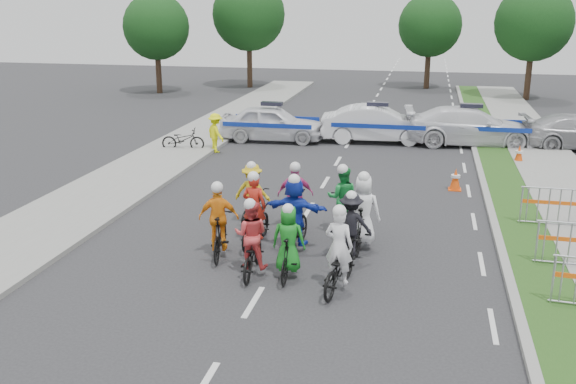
% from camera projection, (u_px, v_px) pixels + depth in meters
% --- Properties ---
extents(ground, '(90.00, 90.00, 0.00)m').
position_uv_depth(ground, '(253.00, 302.00, 12.81)').
color(ground, '#28282B').
rests_on(ground, ground).
extents(curb_right, '(0.20, 60.00, 0.12)m').
position_uv_depth(curb_right, '(497.00, 233.00, 16.43)').
color(curb_right, gray).
rests_on(curb_right, ground).
extents(grass_strip, '(1.20, 60.00, 0.11)m').
position_uv_depth(grass_strip, '(525.00, 236.00, 16.29)').
color(grass_strip, '#1F4717').
rests_on(grass_strip, ground).
extents(sidewalk_left, '(3.00, 60.00, 0.13)m').
position_uv_depth(sidewalk_left, '(85.00, 204.00, 18.81)').
color(sidewalk_left, gray).
rests_on(sidewalk_left, ground).
extents(rider_0, '(0.95, 1.93, 1.88)m').
position_uv_depth(rider_0, '(339.00, 262.00, 13.21)').
color(rider_0, black).
rests_on(rider_0, ground).
extents(rider_1, '(0.72, 1.63, 1.71)m').
position_uv_depth(rider_1, '(289.00, 248.00, 13.79)').
color(rider_1, black).
rests_on(rider_1, ground).
extents(rider_2, '(0.77, 1.77, 1.77)m').
position_uv_depth(rider_2, '(252.00, 246.00, 13.95)').
color(rider_2, black).
rests_on(rider_2, ground).
extents(rider_3, '(0.98, 1.82, 1.86)m').
position_uv_depth(rider_3, '(220.00, 228.00, 14.91)').
color(rider_3, black).
rests_on(rider_3, ground).
extents(rider_4, '(1.00, 1.73, 1.73)m').
position_uv_depth(rider_4, '(351.00, 234.00, 14.63)').
color(rider_4, black).
rests_on(rider_4, ground).
extents(rider_5, '(1.58, 1.88, 1.92)m').
position_uv_depth(rider_5, '(295.00, 218.00, 15.27)').
color(rider_5, black).
rests_on(rider_5, ground).
extents(rider_6, '(0.78, 1.89, 1.89)m').
position_uv_depth(rider_6, '(255.00, 220.00, 15.69)').
color(rider_6, black).
rests_on(rider_6, ground).
extents(rider_7, '(0.86, 1.90, 1.96)m').
position_uv_depth(rider_7, '(363.00, 219.00, 15.38)').
color(rider_7, black).
rests_on(rider_7, ground).
extents(rider_8, '(0.84, 1.89, 1.87)m').
position_uv_depth(rider_8, '(342.00, 208.00, 16.40)').
color(rider_8, black).
rests_on(rider_8, ground).
extents(rider_9, '(0.99, 1.82, 1.85)m').
position_uv_depth(rider_9, '(296.00, 204.00, 16.70)').
color(rider_9, black).
rests_on(rider_9, ground).
extents(rider_10, '(1.03, 1.78, 1.77)m').
position_uv_depth(rider_10, '(253.00, 200.00, 17.06)').
color(rider_10, black).
rests_on(rider_10, ground).
extents(police_car_0, '(4.54, 2.04, 1.51)m').
position_uv_depth(police_car_0, '(272.00, 123.00, 27.39)').
color(police_car_0, white).
rests_on(police_car_0, ground).
extents(police_car_1, '(4.81, 2.05, 1.54)m').
position_uv_depth(police_car_1, '(377.00, 124.00, 27.12)').
color(police_car_1, white).
rests_on(police_car_1, ground).
extents(police_car_2, '(5.57, 2.68, 1.56)m').
position_uv_depth(police_car_2, '(470.00, 126.00, 26.60)').
color(police_car_2, white).
rests_on(police_car_2, ground).
extents(marshal_hiviz, '(1.13, 1.10, 1.55)m').
position_uv_depth(marshal_hiviz, '(216.00, 133.00, 25.30)').
color(marshal_hiviz, '#F7FF0D').
rests_on(marshal_hiviz, ground).
extents(barrier_2, '(2.00, 0.50, 1.12)m').
position_uv_depth(barrier_2, '(559.00, 209.00, 16.77)').
color(barrier_2, '#A5A8AD').
rests_on(barrier_2, ground).
extents(cone_0, '(0.40, 0.40, 0.70)m').
position_uv_depth(cone_0, '(455.00, 179.00, 20.34)').
color(cone_0, '#F24C0C').
rests_on(cone_0, ground).
extents(cone_1, '(0.40, 0.40, 0.70)m').
position_uv_depth(cone_1, '(519.00, 155.00, 23.61)').
color(cone_1, '#F24C0C').
rests_on(cone_1, ground).
extents(parked_bike, '(1.79, 0.85, 0.90)m').
position_uv_depth(parked_bike, '(183.00, 139.00, 25.65)').
color(parked_bike, black).
rests_on(parked_bike, ground).
extents(tree_0, '(4.20, 4.20, 6.30)m').
position_uv_depth(tree_0, '(156.00, 27.00, 40.69)').
color(tree_0, '#382619').
rests_on(tree_0, ground).
extents(tree_1, '(4.55, 4.55, 6.82)m').
position_uv_depth(tree_1, '(534.00, 23.00, 37.75)').
color(tree_1, '#382619').
rests_on(tree_1, ground).
extents(tree_3, '(4.90, 4.90, 7.35)m').
position_uv_depth(tree_3, '(249.00, 14.00, 43.21)').
color(tree_3, '#382619').
rests_on(tree_3, ground).
extents(tree_4, '(4.20, 4.20, 6.30)m').
position_uv_depth(tree_4, '(430.00, 26.00, 42.82)').
color(tree_4, '#382619').
rests_on(tree_4, ground).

